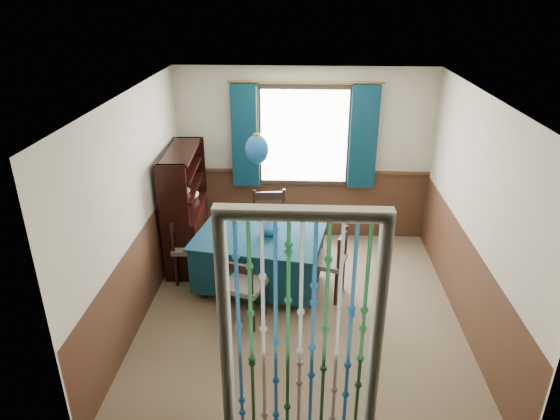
# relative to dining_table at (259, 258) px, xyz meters

# --- Properties ---
(floor) EXTENTS (4.00, 4.00, 0.00)m
(floor) POSITION_rel_dining_table_xyz_m (0.52, -0.49, -0.42)
(floor) COLOR brown
(floor) RESTS_ON ground
(ceiling) EXTENTS (4.00, 4.00, 0.00)m
(ceiling) POSITION_rel_dining_table_xyz_m (0.52, -0.49, 2.08)
(ceiling) COLOR silver
(ceiling) RESTS_ON ground
(wall_back) EXTENTS (3.60, 0.00, 3.60)m
(wall_back) POSITION_rel_dining_table_xyz_m (0.52, 1.51, 0.83)
(wall_back) COLOR #B8AE96
(wall_back) RESTS_ON ground
(wall_front) EXTENTS (3.60, 0.00, 3.60)m
(wall_front) POSITION_rel_dining_table_xyz_m (0.52, -2.49, 0.83)
(wall_front) COLOR #B8AE96
(wall_front) RESTS_ON ground
(wall_left) EXTENTS (0.00, 4.00, 4.00)m
(wall_left) POSITION_rel_dining_table_xyz_m (-1.28, -0.49, 0.83)
(wall_left) COLOR #B8AE96
(wall_left) RESTS_ON ground
(wall_right) EXTENTS (0.00, 4.00, 4.00)m
(wall_right) POSITION_rel_dining_table_xyz_m (2.32, -0.49, 0.83)
(wall_right) COLOR #B8AE96
(wall_right) RESTS_ON ground
(wainscot_back) EXTENTS (3.60, 0.00, 3.60)m
(wainscot_back) POSITION_rel_dining_table_xyz_m (0.52, 1.49, 0.08)
(wainscot_back) COLOR #412718
(wainscot_back) RESTS_ON ground
(wainscot_front) EXTENTS (3.60, 0.00, 3.60)m
(wainscot_front) POSITION_rel_dining_table_xyz_m (0.52, -2.48, 0.08)
(wainscot_front) COLOR #412718
(wainscot_front) RESTS_ON ground
(wainscot_left) EXTENTS (0.00, 4.00, 4.00)m
(wainscot_left) POSITION_rel_dining_table_xyz_m (-1.26, -0.49, 0.08)
(wainscot_left) COLOR #412718
(wainscot_left) RESTS_ON ground
(wainscot_right) EXTENTS (0.00, 4.00, 4.00)m
(wainscot_right) POSITION_rel_dining_table_xyz_m (2.31, -0.49, 0.08)
(wainscot_right) COLOR #412718
(wainscot_right) RESTS_ON ground
(window) EXTENTS (1.32, 0.12, 1.42)m
(window) POSITION_rel_dining_table_xyz_m (0.52, 1.46, 1.13)
(window) COLOR black
(window) RESTS_ON wall_back
(doorway) EXTENTS (1.16, 0.12, 2.18)m
(doorway) POSITION_rel_dining_table_xyz_m (0.52, -2.43, 0.63)
(doorway) COLOR silver
(doorway) RESTS_ON ground
(dining_table) EXTENTS (1.66, 1.28, 0.72)m
(dining_table) POSITION_rel_dining_table_xyz_m (0.00, 0.00, 0.00)
(dining_table) COLOR #0A2736
(dining_table) RESTS_ON floor
(chair_near) EXTENTS (0.52, 0.51, 0.85)m
(chair_near) POSITION_rel_dining_table_xyz_m (-0.11, -0.70, 0.03)
(chair_near) COLOR black
(chair_near) RESTS_ON floor
(chair_far) EXTENTS (0.53, 0.51, 0.97)m
(chair_far) POSITION_rel_dining_table_xyz_m (0.09, 0.72, 0.09)
(chair_far) COLOR black
(chair_far) RESTS_ON floor
(chair_left) EXTENTS (0.43, 0.45, 0.87)m
(chair_left) POSITION_rel_dining_table_xyz_m (-0.92, 0.17, 0.04)
(chair_left) COLOR black
(chair_left) RESTS_ON floor
(chair_right) EXTENTS (0.52, 0.54, 0.88)m
(chair_right) POSITION_rel_dining_table_xyz_m (0.85, -0.12, 0.04)
(chair_right) COLOR black
(chair_right) RESTS_ON floor
(sideboard) EXTENTS (0.49, 1.23, 1.58)m
(sideboard) POSITION_rel_dining_table_xyz_m (-1.05, 0.67, 0.13)
(sideboard) COLOR black
(sideboard) RESTS_ON floor
(pendant_lamp) EXTENTS (0.27, 0.27, 0.86)m
(pendant_lamp) POSITION_rel_dining_table_xyz_m (0.00, -0.00, 1.38)
(pendant_lamp) COLOR olive
(pendant_lamp) RESTS_ON ceiling
(vase_table) EXTENTS (0.25, 0.25, 0.21)m
(vase_table) POSITION_rel_dining_table_xyz_m (0.13, 0.04, 0.40)
(vase_table) COLOR navy
(vase_table) RESTS_ON dining_table
(bowl_shelf) EXTENTS (0.24, 0.24, 0.05)m
(bowl_shelf) POSITION_rel_dining_table_xyz_m (-0.99, 0.43, 0.68)
(bowl_shelf) COLOR beige
(bowl_shelf) RESTS_ON sideboard
(vase_sideboard) EXTENTS (0.22, 0.22, 0.17)m
(vase_sideboard) POSITION_rel_dining_table_xyz_m (-0.99, 0.97, 0.45)
(vase_sideboard) COLOR beige
(vase_sideboard) RESTS_ON sideboard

